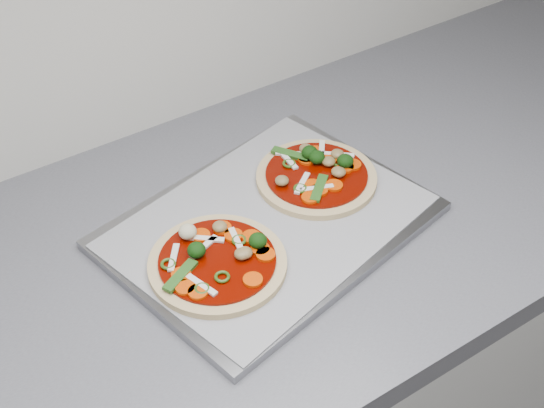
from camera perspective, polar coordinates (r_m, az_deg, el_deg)
countertop at (r=0.98m, az=-15.16°, el=-9.09°), size 3.60×0.60×0.04m
baking_tray at (r=1.04m, az=-0.24°, el=-1.59°), size 0.47×0.39×0.01m
parchment at (r=1.04m, az=-0.24°, el=-1.28°), size 0.46×0.38×0.00m
pizza_left at (r=0.97m, az=-4.12°, el=-4.27°), size 0.21×0.21×0.03m
pizza_right at (r=1.10m, az=3.43°, el=2.28°), size 0.24×0.24×0.03m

